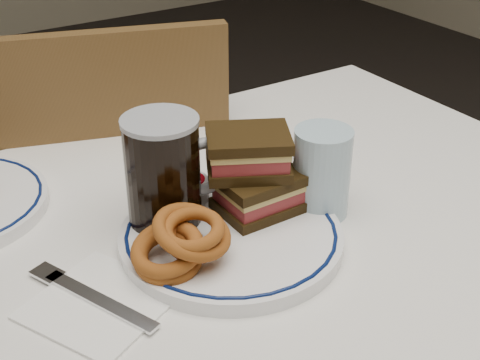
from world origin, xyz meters
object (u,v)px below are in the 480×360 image
chair_far (113,216)px  beer_mug (166,175)px  main_plate (231,236)px  reuben_sandwich (254,172)px

chair_far → beer_mug: size_ratio=5.68×
main_plate → beer_mug: 0.12m
reuben_sandwich → beer_mug: bearing=159.1°
beer_mug → reuben_sandwich: bearing=-20.9°
chair_far → beer_mug: 0.55m
main_plate → reuben_sandwich: bearing=29.8°
chair_far → reuben_sandwich: (0.03, -0.48, 0.32)m
chair_far → reuben_sandwich: bearing=-86.7°
main_plate → reuben_sandwich: 0.09m
main_plate → reuben_sandwich: (0.06, 0.03, 0.06)m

